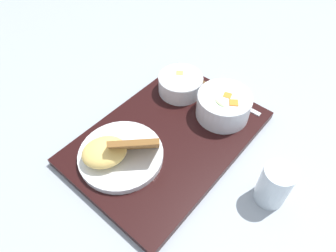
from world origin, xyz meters
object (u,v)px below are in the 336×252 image
at_px(bowl_soup, 180,83).
at_px(plate_main, 117,153).
at_px(bowl_salad, 224,105).
at_px(knife, 215,90).
at_px(glass_water, 274,186).
at_px(spoon, 216,99).

distance_m(bowl_soup, plate_main, 0.25).
relative_size(bowl_salad, bowl_soup, 1.12).
distance_m(bowl_soup, knife, 0.09).
xyz_separation_m(bowl_soup, knife, (-0.05, 0.07, -0.02)).
bearing_deg(glass_water, bowl_soup, -110.68).
bearing_deg(knife, spoon, -52.87).
distance_m(spoon, glass_water, 0.27).
bearing_deg(glass_water, knife, -125.41).
bearing_deg(bowl_soup, plate_main, 6.29).
relative_size(plate_main, spoon, 1.23).
bearing_deg(bowl_soup, spoon, 106.89).
height_order(knife, glass_water, glass_water).
xyz_separation_m(knife, spoon, (0.03, 0.02, -0.00)).
height_order(plate_main, glass_water, plate_main).
xyz_separation_m(plate_main, knife, (-0.30, 0.04, -0.02)).
xyz_separation_m(bowl_salad, knife, (-0.06, -0.06, -0.03)).
xyz_separation_m(bowl_salad, plate_main, (0.25, -0.10, -0.01)).
bearing_deg(bowl_salad, bowl_soup, -91.44).
bearing_deg(plate_main, knife, 171.67).
relative_size(spoon, glass_water, 1.56).
relative_size(bowl_soup, spoon, 0.77).
relative_size(knife, spoon, 1.32).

